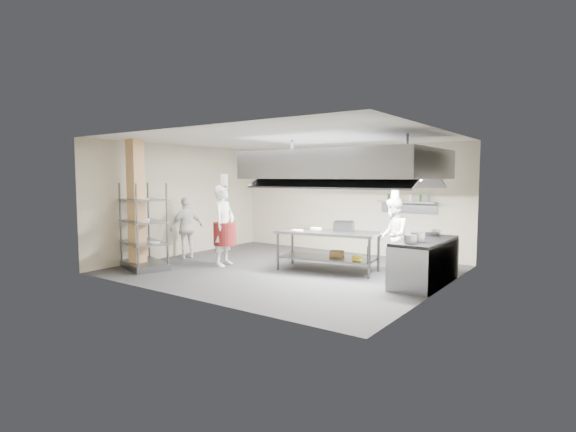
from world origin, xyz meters
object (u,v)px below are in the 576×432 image
Objects in this scene: chef_head at (224,226)px; griddle at (344,226)px; island at (328,251)px; pass_rack at (143,226)px; cooking_range at (424,263)px; chef_plating at (187,228)px; chef_line at (393,236)px; stockpot at (418,237)px.

chef_head is 4.54× the size of griddle.
pass_rack reaches higher than island.
chef_plating is at bearing -172.52° from cooking_range.
chef_line reaches higher than chef_plating.
cooking_range is at bearing 39.55° from pass_rack.
chef_plating is (-0.20, 1.50, -0.20)m from pass_rack.
chef_line is at bearing 12.90° from island.
stockpot is (2.21, -0.37, 0.54)m from island.
stockpot is at bearing -91.39° from cooking_range.
chef_line is 3.94× the size of griddle.
pass_rack reaches higher than griddle.
chef_head is at bearing -172.96° from stockpot.
chef_plating is (-3.86, -0.76, 0.35)m from island.
pass_rack is at bearing -81.02° from chef_line.
chef_plating is (-6.08, -0.80, 0.38)m from cooking_range.
pass_rack is 1.53m from chef_plating.
griddle reaches higher than cooking_range.
chef_line is (-0.89, 0.53, 0.42)m from cooking_range.
pass_rack is at bearing -158.64° from island.
chef_head reaches higher than stockpot.
chef_plating is at bearing -96.24° from chef_line.
pass_rack is 4.67× the size of griddle.
chef_head is (-2.35, -0.93, 0.52)m from island.
chef_plating is at bearing 178.01° from griddle.
stockpot is (1.96, -0.65, -0.02)m from griddle.
stockpot is at bearing -97.37° from chef_head.
stockpot is (0.88, -0.94, 0.15)m from chef_line.
island is 2.22m from cooking_range.
chef_line is 5.35m from chef_plating.
pass_rack is 6.17m from stockpot.
griddle is (-1.97, 0.25, 0.59)m from cooking_range.
pass_rack reaches higher than stockpot.
cooking_range is at bearing -9.25° from island.
cooking_range is 1.24× the size of chef_plating.
cooking_range is 1.19× the size of chef_line.
island is at bearing -82.82° from chef_head.
griddle reaches higher than island.
cooking_range is (5.88, 2.30, -0.58)m from pass_rack.
pass_rack is at bearing 120.98° from chef_head.
pass_rack reaches higher than chef_plating.
chef_line is at bearing 47.75° from pass_rack.
island is 1.37× the size of chef_line.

